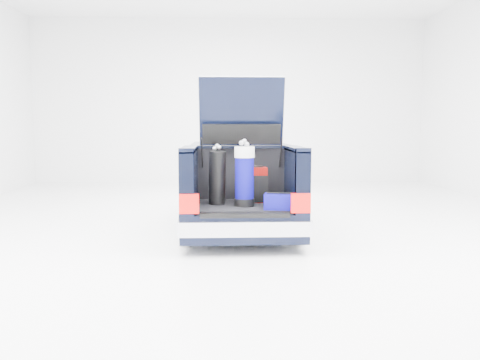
{
  "coord_description": "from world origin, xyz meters",
  "views": [
    {
      "loc": [
        -0.34,
        -8.78,
        1.73
      ],
      "look_at": [
        0.0,
        -0.5,
        0.86
      ],
      "focal_mm": 38.0,
      "sensor_mm": 36.0,
      "label": 1
    }
  ],
  "objects_px": {
    "black_golf_bag": "(217,177)",
    "blue_golf_bag": "(244,176)",
    "red_suitcase": "(256,185)",
    "blue_duffel": "(280,201)",
    "car": "(239,187)"
  },
  "relations": [
    {
      "from": "black_golf_bag",
      "to": "blue_golf_bag",
      "type": "height_order",
      "value": "blue_golf_bag"
    },
    {
      "from": "blue_duffel",
      "to": "black_golf_bag",
      "type": "bearing_deg",
      "value": 161.93
    },
    {
      "from": "red_suitcase",
      "to": "black_golf_bag",
      "type": "distance_m",
      "value": 0.61
    },
    {
      "from": "car",
      "to": "blue_duffel",
      "type": "relative_size",
      "value": 9.64
    },
    {
      "from": "red_suitcase",
      "to": "blue_duffel",
      "type": "bearing_deg",
      "value": -67.83
    },
    {
      "from": "red_suitcase",
      "to": "blue_golf_bag",
      "type": "relative_size",
      "value": 0.58
    },
    {
      "from": "blue_golf_bag",
      "to": "blue_duffel",
      "type": "distance_m",
      "value": 0.65
    },
    {
      "from": "blue_golf_bag",
      "to": "blue_duffel",
      "type": "relative_size",
      "value": 1.99
    },
    {
      "from": "red_suitcase",
      "to": "blue_golf_bag",
      "type": "xyz_separation_m",
      "value": [
        -0.19,
        -0.35,
        0.17
      ]
    },
    {
      "from": "red_suitcase",
      "to": "blue_golf_bag",
      "type": "distance_m",
      "value": 0.44
    },
    {
      "from": "blue_golf_bag",
      "to": "red_suitcase",
      "type": "bearing_deg",
      "value": 82.78
    },
    {
      "from": "blue_golf_bag",
      "to": "blue_duffel",
      "type": "height_order",
      "value": "blue_golf_bag"
    },
    {
      "from": "black_golf_bag",
      "to": "blue_golf_bag",
      "type": "relative_size",
      "value": 0.91
    },
    {
      "from": "black_golf_bag",
      "to": "blue_duffel",
      "type": "xyz_separation_m",
      "value": [
        0.87,
        -0.47,
        -0.29
      ]
    },
    {
      "from": "red_suitcase",
      "to": "blue_duffel",
      "type": "relative_size",
      "value": 1.15
    }
  ]
}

